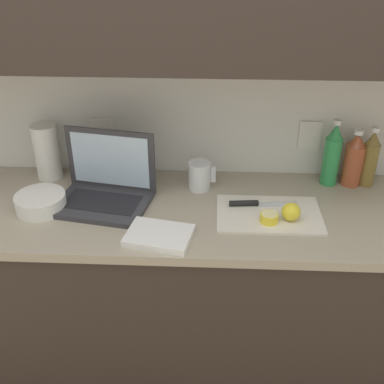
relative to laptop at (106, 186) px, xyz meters
name	(u,v)px	position (x,y,z in m)	size (l,w,h in m)	color
ground_plane	(160,370)	(0.18, -0.05, -0.98)	(12.00, 12.00, 0.00)	#847056
wall_back	(152,19)	(0.18, 0.19, 0.58)	(5.20, 0.38, 2.60)	white
counter_unit	(152,295)	(0.16, -0.04, -0.51)	(2.13, 0.61, 0.91)	#332823
laptop	(106,186)	(0.00, 0.00, 0.00)	(0.39, 0.31, 0.27)	#333338
cutting_board	(269,214)	(0.62, -0.08, -0.06)	(0.39, 0.25, 0.01)	silver
knife	(252,203)	(0.56, -0.03, -0.05)	(0.26, 0.05, 0.02)	silver
lemon_half_cut	(269,218)	(0.62, -0.14, -0.04)	(0.07, 0.07, 0.03)	yellow
lemon_whole_beside	(291,212)	(0.69, -0.12, -0.02)	(0.07, 0.07, 0.07)	yellow
bottle_green_soda	(332,155)	(0.89, 0.18, 0.07)	(0.07, 0.07, 0.28)	#2D934C
bottle_oil_tall	(354,160)	(0.98, 0.18, 0.05)	(0.08, 0.08, 0.24)	#A34C2D
bottle_water_clear	(370,159)	(1.04, 0.18, 0.05)	(0.06, 0.06, 0.25)	olive
measuring_cup	(200,176)	(0.36, 0.11, -0.01)	(0.11, 0.09, 0.11)	silver
bowl_white	(41,202)	(-0.23, -0.08, -0.03)	(0.19, 0.19, 0.06)	white
paper_towel_roll	(47,152)	(-0.28, 0.18, 0.05)	(0.10, 0.10, 0.23)	white
dish_towel	(159,236)	(0.23, -0.25, -0.05)	(0.22, 0.16, 0.02)	white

